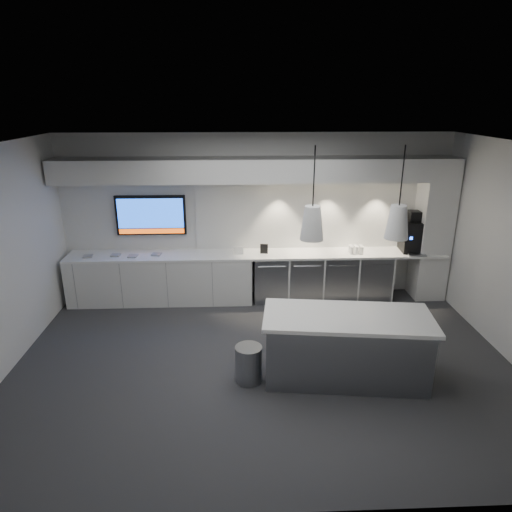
{
  "coord_description": "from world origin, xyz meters",
  "views": [
    {
      "loc": [
        -0.35,
        -5.62,
        3.55
      ],
      "look_at": [
        -0.06,
        1.1,
        1.22
      ],
      "focal_mm": 32.0,
      "sensor_mm": 36.0,
      "label": 1
    }
  ],
  "objects_px": {
    "island": "(346,347)",
    "coffee_machine": "(413,235)",
    "bin": "(249,364)",
    "wall_tv": "(151,215)"
  },
  "relations": [
    {
      "from": "wall_tv",
      "to": "coffee_machine",
      "type": "bearing_deg",
      "value": -2.97
    },
    {
      "from": "wall_tv",
      "to": "coffee_machine",
      "type": "relative_size",
      "value": 1.67
    },
    {
      "from": "coffee_machine",
      "to": "wall_tv",
      "type": "bearing_deg",
      "value": -178.49
    },
    {
      "from": "coffee_machine",
      "to": "island",
      "type": "bearing_deg",
      "value": -120.0
    },
    {
      "from": "island",
      "to": "bin",
      "type": "relative_size",
      "value": 4.5
    },
    {
      "from": "island",
      "to": "coffee_machine",
      "type": "relative_size",
      "value": 3.02
    },
    {
      "from": "island",
      "to": "bin",
      "type": "height_order",
      "value": "island"
    },
    {
      "from": "island",
      "to": "coffee_machine",
      "type": "distance_m",
      "value": 3.25
    },
    {
      "from": "bin",
      "to": "coffee_machine",
      "type": "height_order",
      "value": "coffee_machine"
    },
    {
      "from": "island",
      "to": "bin",
      "type": "distance_m",
      "value": 1.3
    }
  ]
}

